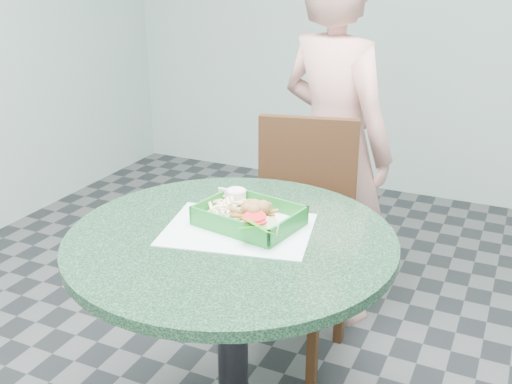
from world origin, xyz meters
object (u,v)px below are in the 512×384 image
at_px(diner_person, 334,146).
at_px(food_basket, 249,226).
at_px(crab_sandwich, 255,218).
at_px(dining_chair, 298,225).
at_px(sauce_ramekin, 230,202).
at_px(cafe_table, 232,295).

bearing_deg(diner_person, food_basket, 115.39).
bearing_deg(crab_sandwich, food_basket, 165.71).
distance_m(diner_person, crab_sandwich, 0.88).
height_order(dining_chair, diner_person, diner_person).
distance_m(food_basket, sauce_ramekin, 0.12).
height_order(crab_sandwich, sauce_ramekin, crab_sandwich).
xyz_separation_m(dining_chair, food_basket, (0.06, -0.54, 0.24)).
bearing_deg(diner_person, cafe_table, 114.11).
xyz_separation_m(cafe_table, food_basket, (0.02, 0.08, 0.19)).
bearing_deg(food_basket, sauce_ramekin, 145.28).
height_order(diner_person, food_basket, diner_person).
bearing_deg(cafe_table, dining_chair, 93.66).
xyz_separation_m(food_basket, crab_sandwich, (0.02, -0.01, 0.03)).
height_order(dining_chair, sauce_ramekin, dining_chair).
xyz_separation_m(cafe_table, sauce_ramekin, (-0.08, 0.14, 0.22)).
distance_m(cafe_table, diner_person, 0.97).
height_order(cafe_table, diner_person, diner_person).
distance_m(dining_chair, diner_person, 0.40).
bearing_deg(sauce_ramekin, food_basket, -34.72).
xyz_separation_m(dining_chair, diner_person, (0.03, 0.33, 0.22)).
distance_m(food_basket, crab_sandwich, 0.04).
bearing_deg(dining_chair, food_basket, -97.19).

